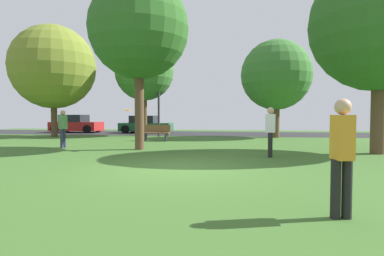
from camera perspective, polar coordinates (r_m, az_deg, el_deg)
ground_plane at (r=8.75m, az=-3.01°, el=-7.26°), size 44.00×44.00×0.00m
road_strip at (r=24.54m, az=4.79°, el=-1.02°), size 44.00×6.40×0.01m
birch_tree_lone at (r=22.47m, az=-8.59°, el=10.06°), size 4.07×4.07×6.52m
maple_tree_far at (r=23.18m, az=-23.74°, el=10.01°), size 5.49×5.49×7.37m
oak_tree_right at (r=13.95m, az=-9.56°, el=17.14°), size 4.17×4.17×7.13m
oak_tree_center at (r=14.15m, az=30.81°, el=15.96°), size 5.09×5.09×7.43m
maple_tree_near at (r=21.17m, az=14.92°, el=9.19°), size 4.47×4.47×6.25m
person_thrower at (r=15.17m, az=-22.23°, el=0.18°), size 0.36×0.30×1.67m
person_catcher at (r=11.24m, az=13.95°, el=-0.25°), size 0.36×0.30×1.73m
person_bystander at (r=4.93m, az=25.41°, el=-4.01°), size 0.30×0.35×1.69m
frisbee_disc at (r=13.14m, az=-11.53°, el=3.21°), size 0.38×0.38×0.07m
parked_car_red at (r=27.95m, az=-20.19°, el=0.61°), size 4.03×2.08×1.46m
parked_car_green at (r=25.64m, az=-8.38°, el=0.52°), size 4.12×1.92×1.39m
park_bench at (r=17.81m, az=-6.49°, el=-0.84°), size 1.60×0.45×0.90m
street_lamp_post at (r=21.38m, az=-6.02°, el=4.50°), size 0.14×0.14×4.50m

